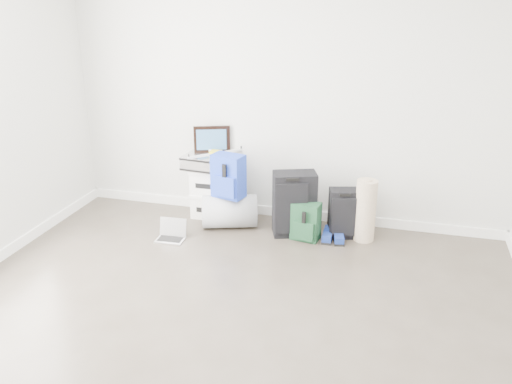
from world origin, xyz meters
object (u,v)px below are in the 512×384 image
(boxes_stack, at_px, (210,192))
(laptop, at_px, (171,234))
(carry_on, at_px, (345,213))
(briefcase, at_px, (209,162))
(large_suitcase, at_px, (294,204))
(duffel_bag, at_px, (230,211))

(boxes_stack, relative_size, laptop, 1.93)
(carry_on, bearing_deg, boxes_stack, 159.18)
(boxes_stack, relative_size, briefcase, 1.08)
(carry_on, bearing_deg, laptop, -178.03)
(briefcase, relative_size, laptop, 1.78)
(briefcase, bearing_deg, carry_on, -0.32)
(carry_on, bearing_deg, large_suitcase, 173.17)
(boxes_stack, bearing_deg, laptop, -106.12)
(carry_on, relative_size, laptop, 1.76)
(duffel_bag, xyz_separation_m, laptop, (-0.47, -0.42, -0.12))
(duffel_bag, relative_size, large_suitcase, 0.86)
(carry_on, height_order, laptop, carry_on)
(briefcase, distance_m, duffel_bag, 0.57)
(briefcase, xyz_separation_m, carry_on, (1.44, -0.15, -0.36))
(boxes_stack, relative_size, carry_on, 1.10)
(duffel_bag, distance_m, laptop, 0.64)
(large_suitcase, xyz_separation_m, laptop, (-1.13, -0.42, -0.27))
(boxes_stack, distance_m, duffel_bag, 0.37)
(large_suitcase, relative_size, carry_on, 1.30)
(duffel_bag, height_order, carry_on, carry_on)
(briefcase, height_order, duffel_bag, briefcase)
(briefcase, bearing_deg, laptop, -100.17)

